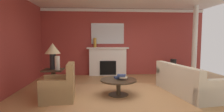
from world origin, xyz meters
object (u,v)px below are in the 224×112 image
object	(u,v)px
coffee_table	(118,83)
side_table	(53,79)
armchair_near_window	(60,89)
sofa	(186,84)
fireplace	(108,62)
vase_mantel_left	(95,43)
table_lamp	(53,51)
vase_tall_corner	(173,67)
mantel_mirror	(108,34)
vase_on_side_table	(57,63)

from	to	relation	value
coffee_table	side_table	world-z (taller)	side_table
coffee_table	armchair_near_window	bearing A→B (deg)	-168.42
sofa	fireplace	bearing A→B (deg)	126.25
fireplace	vase_mantel_left	xyz separation A→B (m)	(-0.55, -0.05, 0.85)
fireplace	armchair_near_window	xyz separation A→B (m)	(-1.37, -3.19, -0.27)
table_lamp	coffee_table	bearing A→B (deg)	-10.57
fireplace	vase_tall_corner	distance (m)	2.84
coffee_table	mantel_mirror	bearing A→B (deg)	93.16
side_table	mantel_mirror	bearing A→B (deg)	57.43
side_table	vase_tall_corner	xyz separation A→B (m)	(4.50, 2.23, -0.03)
side_table	table_lamp	size ratio (longest dim) A/B	0.93
side_table	vase_tall_corner	world-z (taller)	vase_tall_corner
mantel_mirror	vase_mantel_left	bearing A→B (deg)	-162.82
vase_on_side_table	sofa	bearing A→B (deg)	-3.45
fireplace	armchair_near_window	world-z (taller)	fireplace
mantel_mirror	sofa	size ratio (longest dim) A/B	0.65
side_table	table_lamp	bearing A→B (deg)	90.00
coffee_table	vase_on_side_table	bearing A→B (deg)	172.44
armchair_near_window	mantel_mirror	bearing A→B (deg)	67.55
vase_tall_corner	vase_mantel_left	world-z (taller)	vase_mantel_left
side_table	vase_on_side_table	xyz separation A→B (m)	(0.15, -0.12, 0.50)
sofa	vase_mantel_left	size ratio (longest dim) A/B	5.44
mantel_mirror	fireplace	bearing A→B (deg)	-90.00
sofa	mantel_mirror	bearing A→B (deg)	125.13
sofa	table_lamp	bearing A→B (deg)	174.88
side_table	vase_on_side_table	bearing A→B (deg)	-38.66
sofa	vase_on_side_table	bearing A→B (deg)	176.55
vase_mantel_left	table_lamp	bearing A→B (deg)	-114.74
sofa	vase_on_side_table	xyz separation A→B (m)	(-3.64, 0.22, 0.60)
vase_tall_corner	side_table	bearing A→B (deg)	-153.69
sofa	vase_mantel_left	bearing A→B (deg)	133.27
side_table	table_lamp	xyz separation A→B (m)	(0.00, 0.00, 0.82)
fireplace	table_lamp	xyz separation A→B (m)	(-1.69, -2.53, 0.64)
armchair_near_window	vase_on_side_table	size ratio (longest dim) A/B	2.44
armchair_near_window	fireplace	bearing A→B (deg)	66.79
fireplace	vase_tall_corner	size ratio (longest dim) A/B	2.46
mantel_mirror	coffee_table	bearing A→B (deg)	-86.84
vase_mantel_left	side_table	bearing A→B (deg)	-114.74
fireplace	vase_on_side_table	distance (m)	3.08
fireplace	sofa	distance (m)	3.57
mantel_mirror	table_lamp	bearing A→B (deg)	-122.57
coffee_table	vase_mantel_left	distance (m)	3.11
fireplace	sofa	bearing A→B (deg)	-53.75
table_lamp	sofa	bearing A→B (deg)	-5.12
side_table	table_lamp	distance (m)	0.82
sofa	side_table	size ratio (longest dim) A/B	3.15
coffee_table	vase_on_side_table	xyz separation A→B (m)	(-1.71, 0.23, 0.56)
armchair_near_window	coffee_table	bearing A→B (deg)	11.58
armchair_near_window	vase_tall_corner	distance (m)	5.08
sofa	vase_on_side_table	world-z (taller)	vase_on_side_table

